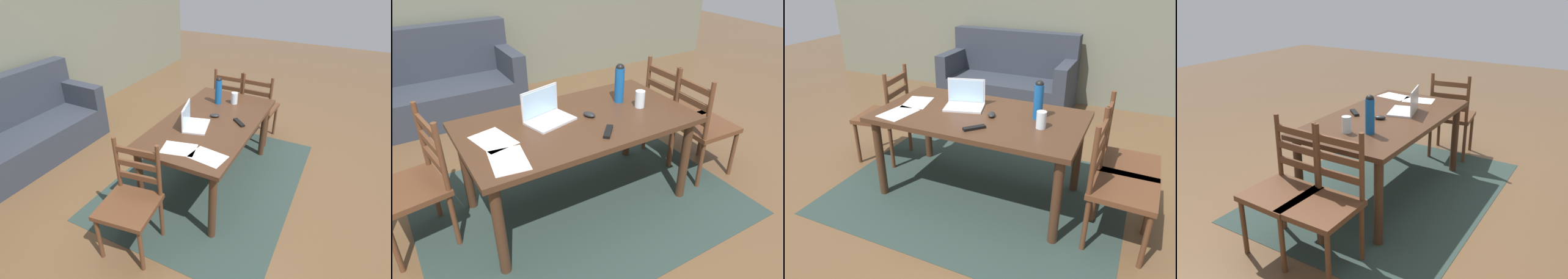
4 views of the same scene
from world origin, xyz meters
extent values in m
plane|color=brown|center=(0.00, 0.00, 0.00)|extent=(14.00, 14.00, 0.00)
cube|color=#283833|center=(0.00, 0.00, 0.00)|extent=(2.44, 1.86, 0.01)
cube|color=#6B6D5B|center=(0.00, 2.68, 1.35)|extent=(8.00, 0.12, 2.70)
cube|color=#422819|center=(0.00, 0.00, 0.71)|extent=(1.67, 0.91, 0.04)
cylinder|color=#422819|center=(-0.75, -0.37, 0.35)|extent=(0.07, 0.07, 0.69)
cylinder|color=#422819|center=(0.75, -0.37, 0.35)|extent=(0.07, 0.07, 0.69)
cylinder|color=#422819|center=(-0.75, 0.37, 0.35)|extent=(0.07, 0.07, 0.69)
cylinder|color=#422819|center=(0.75, 0.37, 0.35)|extent=(0.07, 0.07, 0.69)
cube|color=#56331E|center=(1.16, 0.18, 0.45)|extent=(0.44, 0.44, 0.04)
cylinder|color=#56331E|center=(1.35, 0.37, 0.21)|extent=(0.04, 0.04, 0.43)
cylinder|color=#56331E|center=(1.35, -0.01, 0.21)|extent=(0.04, 0.04, 0.43)
cylinder|color=#56331E|center=(0.97, 0.37, 0.21)|extent=(0.04, 0.04, 0.43)
cylinder|color=#56331E|center=(0.97, -0.01, 0.21)|extent=(0.04, 0.04, 0.43)
cylinder|color=#56331E|center=(0.96, 0.37, 0.70)|extent=(0.04, 0.04, 0.50)
cylinder|color=#56331E|center=(0.96, -0.01, 0.70)|extent=(0.04, 0.04, 0.50)
cube|color=#56331E|center=(0.96, 0.18, 0.60)|extent=(0.02, 0.36, 0.05)
cube|color=#56331E|center=(0.96, 0.18, 0.72)|extent=(0.02, 0.36, 0.05)
cube|color=#56331E|center=(0.96, 0.18, 0.85)|extent=(0.02, 0.36, 0.05)
cube|color=#56331E|center=(1.16, -0.18, 0.45)|extent=(0.46, 0.46, 0.04)
cylinder|color=#56331E|center=(1.36, 0.00, 0.21)|extent=(0.04, 0.04, 0.43)
cylinder|color=#56331E|center=(1.35, -0.38, 0.21)|extent=(0.04, 0.04, 0.43)
cylinder|color=#56331E|center=(0.98, 0.02, 0.21)|extent=(0.04, 0.04, 0.43)
cylinder|color=#56331E|center=(0.97, -0.36, 0.21)|extent=(0.04, 0.04, 0.43)
cylinder|color=#56331E|center=(0.97, 0.02, 0.70)|extent=(0.04, 0.04, 0.50)
cylinder|color=#56331E|center=(0.96, -0.36, 0.70)|extent=(0.04, 0.04, 0.50)
cube|color=#56331E|center=(0.96, -0.17, 0.60)|extent=(0.04, 0.36, 0.05)
cube|color=#56331E|center=(0.96, -0.17, 0.72)|extent=(0.04, 0.36, 0.05)
cube|color=#56331E|center=(0.96, -0.17, 0.85)|extent=(0.04, 0.36, 0.05)
cube|color=#56331E|center=(-1.16, 0.18, 0.45)|extent=(0.50, 0.50, 0.04)
cylinder|color=#56331E|center=(-1.32, -0.03, 0.21)|extent=(0.04, 0.04, 0.43)
cylinder|color=#56331E|center=(-1.38, 0.34, 0.21)|extent=(0.04, 0.04, 0.43)
cylinder|color=#56331E|center=(-0.95, 0.02, 0.21)|extent=(0.04, 0.04, 0.43)
cylinder|color=#56331E|center=(-1.00, 0.40, 0.21)|extent=(0.04, 0.04, 0.43)
cylinder|color=#56331E|center=(-0.94, 0.02, 0.70)|extent=(0.04, 0.04, 0.50)
cylinder|color=#56331E|center=(-0.99, 0.40, 0.70)|extent=(0.04, 0.04, 0.50)
cube|color=#56331E|center=(-0.96, 0.21, 0.60)|extent=(0.07, 0.36, 0.05)
cube|color=#56331E|center=(-0.96, 0.21, 0.72)|extent=(0.07, 0.36, 0.05)
cube|color=#56331E|center=(-0.96, 0.21, 0.85)|extent=(0.07, 0.36, 0.05)
cube|color=#2D333D|center=(-0.57, 2.13, 0.20)|extent=(1.80, 0.80, 0.40)
cube|color=#2D333D|center=(-0.57, 2.43, 0.70)|extent=(1.80, 0.20, 0.60)
cube|color=#2D333D|center=(0.25, 2.13, 0.55)|extent=(0.16, 0.80, 0.30)
cube|color=#2D333D|center=(-1.39, 2.13, 0.55)|extent=(0.16, 0.80, 0.30)
cube|color=silver|center=(-0.18, 0.07, 0.74)|extent=(0.37, 0.30, 0.02)
cube|color=silver|center=(-0.20, 0.17, 0.85)|extent=(0.31, 0.09, 0.21)
cube|color=#A5CCEA|center=(-0.20, 0.17, 0.85)|extent=(0.29, 0.08, 0.19)
cylinder|color=#145199|center=(0.45, 0.11, 0.87)|extent=(0.07, 0.07, 0.28)
sphere|color=black|center=(0.45, 0.11, 1.01)|extent=(0.07, 0.07, 0.07)
cylinder|color=silver|center=(0.52, -0.06, 0.80)|extent=(0.07, 0.07, 0.13)
ellipsoid|color=black|center=(0.10, 0.00, 0.75)|extent=(0.09, 0.12, 0.03)
cube|color=black|center=(0.08, -0.28, 0.74)|extent=(0.15, 0.16, 0.02)
cube|color=white|center=(-0.61, -0.26, 0.74)|extent=(0.25, 0.32, 0.00)
cube|color=white|center=(-0.61, 0.02, 0.74)|extent=(0.27, 0.34, 0.00)
camera|label=1|loc=(-2.58, -1.15, 2.19)|focal=28.48mm
camera|label=2|loc=(-1.15, -2.04, 1.91)|focal=33.59mm
camera|label=3|loc=(1.14, -2.46, 1.83)|focal=33.37mm
camera|label=4|loc=(2.97, 1.69, 1.83)|focal=37.55mm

